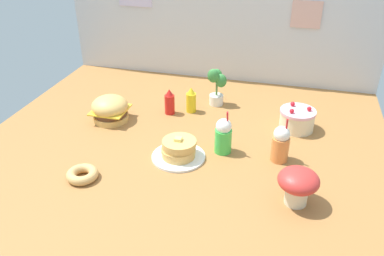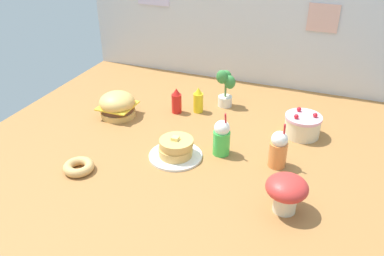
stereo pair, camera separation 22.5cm
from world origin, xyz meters
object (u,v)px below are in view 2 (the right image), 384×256
(pancake_stack, at_px, (176,149))
(burger, at_px, (117,105))
(layer_cake, at_px, (302,125))
(potted_plant, at_px, (226,87))
(donut_pink_glaze, at_px, (79,167))
(ketchup_bottle, at_px, (177,101))
(orange_float_cup, at_px, (278,149))
(mushroom_stool, at_px, (286,191))
(cream_soda_cup, at_px, (222,138))
(mustard_bottle, at_px, (198,101))

(pancake_stack, bearing_deg, burger, 150.61)
(layer_cake, height_order, potted_plant, potted_plant)
(donut_pink_glaze, bearing_deg, layer_cake, 37.85)
(ketchup_bottle, distance_m, orange_float_cup, 0.82)
(ketchup_bottle, relative_size, orange_float_cup, 0.67)
(burger, xyz_separation_m, orange_float_cup, (1.06, -0.18, 0.02))
(burger, relative_size, mushroom_stool, 1.21)
(ketchup_bottle, relative_size, cream_soda_cup, 0.67)
(orange_float_cup, relative_size, mushroom_stool, 1.36)
(burger, bearing_deg, mustard_bottle, 28.18)
(donut_pink_glaze, relative_size, potted_plant, 0.61)
(cream_soda_cup, bearing_deg, potted_plant, 105.35)
(pancake_stack, height_order, ketchup_bottle, ketchup_bottle)
(layer_cake, relative_size, cream_soda_cup, 0.83)
(layer_cake, relative_size, ketchup_bottle, 1.25)
(mustard_bottle, height_order, orange_float_cup, orange_float_cup)
(mustard_bottle, relative_size, cream_soda_cup, 0.67)
(pancake_stack, xyz_separation_m, mustard_bottle, (-0.08, 0.55, 0.03))
(mustard_bottle, relative_size, donut_pink_glaze, 1.08)
(orange_float_cup, distance_m, potted_plant, 0.74)
(ketchup_bottle, bearing_deg, burger, -150.89)
(burger, distance_m, cream_soda_cup, 0.77)
(potted_plant, bearing_deg, orange_float_cup, -51.16)
(ketchup_bottle, xyz_separation_m, orange_float_cup, (0.73, -0.37, 0.02))
(cream_soda_cup, distance_m, orange_float_cup, 0.31)
(layer_cake, xyz_separation_m, orange_float_cup, (-0.08, -0.37, 0.03))
(donut_pink_glaze, bearing_deg, potted_plant, 64.65)
(ketchup_bottle, distance_m, mustard_bottle, 0.14)
(orange_float_cup, xyz_separation_m, mushroom_stool, (0.10, -0.34, 0.01))
(burger, relative_size, potted_plant, 0.87)
(mushroom_stool, bearing_deg, pancake_stack, 160.55)
(layer_cake, xyz_separation_m, mustard_bottle, (-0.68, 0.06, 0.01))
(burger, xyz_separation_m, layer_cake, (1.13, 0.18, -0.01))
(cream_soda_cup, relative_size, potted_plant, 0.98)
(pancake_stack, distance_m, layer_cake, 0.77)
(ketchup_bottle, distance_m, potted_plant, 0.34)
(donut_pink_glaze, xyz_separation_m, mushroom_stool, (1.03, 0.08, 0.09))
(orange_float_cup, bearing_deg, layer_cake, 78.39)
(donut_pink_glaze, height_order, potted_plant, potted_plant)
(ketchup_bottle, distance_m, mushroom_stool, 1.09)
(donut_pink_glaze, bearing_deg, mustard_bottle, 68.49)
(potted_plant, bearing_deg, mushroom_stool, -58.36)
(pancake_stack, relative_size, potted_plant, 1.11)
(burger, distance_m, orange_float_cup, 1.08)
(burger, height_order, potted_plant, potted_plant)
(mustard_bottle, bearing_deg, pancake_stack, -82.00)
(cream_soda_cup, bearing_deg, ketchup_bottle, 139.19)
(potted_plant, xyz_separation_m, mushroom_stool, (0.56, -0.91, -0.03))
(burger, bearing_deg, donut_pink_glaze, -78.42)
(orange_float_cup, xyz_separation_m, potted_plant, (-0.46, 0.58, 0.04))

